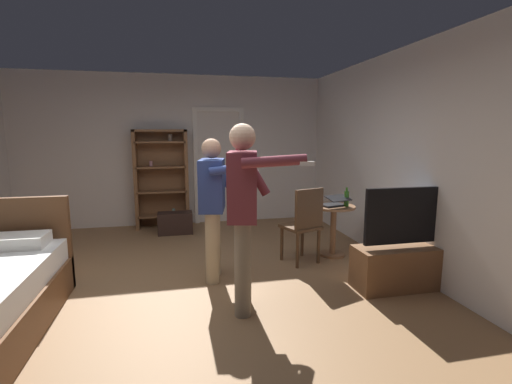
# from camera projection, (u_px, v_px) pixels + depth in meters

# --- Properties ---
(ground_plane) EXTENTS (6.83, 6.83, 0.00)m
(ground_plane) POSITION_uv_depth(u_px,v_px,m) (180.00, 294.00, 3.84)
(ground_plane) COLOR olive
(wall_back) EXTENTS (5.67, 0.12, 2.69)m
(wall_back) POSITION_uv_depth(u_px,v_px,m) (175.00, 151.00, 6.67)
(wall_back) COLOR silver
(wall_back) RESTS_ON ground_plane
(wall_right) EXTENTS (0.12, 6.44, 2.69)m
(wall_right) POSITION_uv_depth(u_px,v_px,m) (422.00, 162.00, 4.21)
(wall_right) COLOR silver
(wall_right) RESTS_ON ground_plane
(doorway_frame) EXTENTS (0.93, 0.08, 2.13)m
(doorway_frame) POSITION_uv_depth(u_px,v_px,m) (219.00, 157.00, 6.78)
(doorway_frame) COLOR white
(doorway_frame) RESTS_ON ground_plane
(bookshelf) EXTENTS (0.92, 0.32, 1.73)m
(bookshelf) POSITION_uv_depth(u_px,v_px,m) (162.00, 175.00, 6.47)
(bookshelf) COLOR brown
(bookshelf) RESTS_ON ground_plane
(tv_flatscreen) EXTENTS (1.14, 0.40, 1.11)m
(tv_flatscreen) POSITION_uv_depth(u_px,v_px,m) (406.00, 259.00, 3.98)
(tv_flatscreen) COLOR brown
(tv_flatscreen) RESTS_ON ground_plane
(side_table) EXTENTS (0.57, 0.57, 0.70)m
(side_table) POSITION_uv_depth(u_px,v_px,m) (333.00, 222.00, 4.99)
(side_table) COLOR brown
(side_table) RESTS_ON ground_plane
(laptop) EXTENTS (0.40, 0.40, 0.15)m
(laptop) POSITION_uv_depth(u_px,v_px,m) (334.00, 202.00, 4.90)
(laptop) COLOR black
(laptop) RESTS_ON side_table
(bottle_on_table) EXTENTS (0.06, 0.06, 0.26)m
(bottle_on_table) POSITION_uv_depth(u_px,v_px,m) (347.00, 198.00, 4.89)
(bottle_on_table) COLOR #295714
(bottle_on_table) RESTS_ON side_table
(wooden_chair) EXTENTS (0.53, 0.53, 0.99)m
(wooden_chair) POSITION_uv_depth(u_px,v_px,m) (304.00, 222.00, 4.67)
(wooden_chair) COLOR #4C331E
(wooden_chair) RESTS_ON ground_plane
(person_blue_shirt) EXTENTS (0.71, 0.72, 1.76)m
(person_blue_shirt) POSITION_uv_depth(u_px,v_px,m) (244.00, 204.00, 3.36)
(person_blue_shirt) COLOR gray
(person_blue_shirt) RESTS_ON ground_plane
(person_striped_shirt) EXTENTS (0.62, 0.72, 1.61)m
(person_striped_shirt) POSITION_uv_depth(u_px,v_px,m) (213.00, 199.00, 4.13)
(person_striped_shirt) COLOR tan
(person_striped_shirt) RESTS_ON ground_plane
(suitcase_dark) EXTENTS (0.57, 0.29, 0.36)m
(suitcase_dark) POSITION_uv_depth(u_px,v_px,m) (175.00, 223.00, 6.13)
(suitcase_dark) COLOR black
(suitcase_dark) RESTS_ON ground_plane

